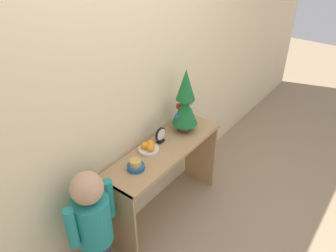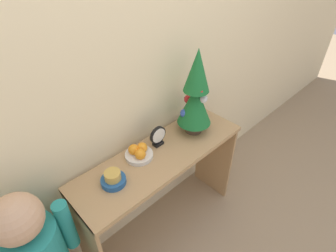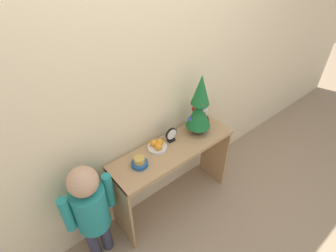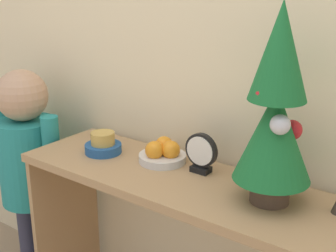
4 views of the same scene
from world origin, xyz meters
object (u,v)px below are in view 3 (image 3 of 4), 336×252
at_px(fruit_bowl, 157,146).
at_px(singing_bowl, 140,162).
at_px(child_figure, 90,207).
at_px(desk_clock, 171,135).
at_px(mini_tree, 200,106).
at_px(figurine, 208,118).

height_order(fruit_bowl, singing_bowl, fruit_bowl).
relative_size(singing_bowl, child_figure, 0.13).
bearing_deg(child_figure, desk_clock, 4.93).
distance_m(desk_clock, child_figure, 0.86).
height_order(mini_tree, figurine, mini_tree).
distance_m(singing_bowl, child_figure, 0.48).
relative_size(desk_clock, child_figure, 0.14).
bearing_deg(fruit_bowl, singing_bowl, -164.02).
relative_size(mini_tree, fruit_bowl, 3.42).
xyz_separation_m(mini_tree, child_figure, (-1.11, -0.02, -0.41)).
distance_m(mini_tree, figurine, 0.31).
bearing_deg(fruit_bowl, child_figure, -174.17).
xyz_separation_m(mini_tree, singing_bowl, (-0.65, -0.01, -0.25)).
distance_m(mini_tree, fruit_bowl, 0.49).
distance_m(fruit_bowl, child_figure, 0.70).
height_order(fruit_bowl, child_figure, child_figure).
relative_size(fruit_bowl, desk_clock, 1.23).
relative_size(desk_clock, figurine, 1.91).
bearing_deg(singing_bowl, fruit_bowl, 15.98).
height_order(singing_bowl, child_figure, child_figure).
height_order(singing_bowl, desk_clock, desk_clock).
bearing_deg(child_figure, singing_bowl, 0.59).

